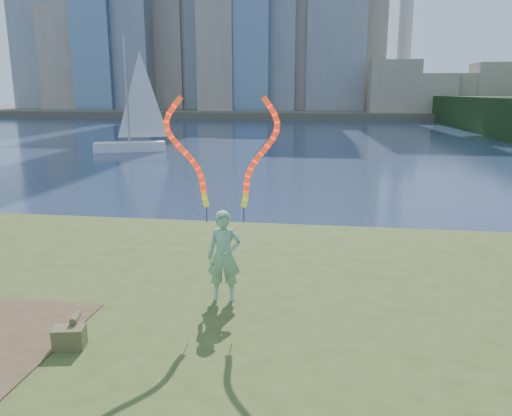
# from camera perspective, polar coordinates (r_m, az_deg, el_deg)

# --- Properties ---
(ground) EXTENTS (320.00, 320.00, 0.00)m
(ground) POSITION_cam_1_polar(r_m,az_deg,el_deg) (11.36, -10.27, -11.27)
(ground) COLOR #18253E
(ground) RESTS_ON ground
(grassy_knoll) EXTENTS (20.00, 18.00, 0.80)m
(grassy_knoll) POSITION_cam_1_polar(r_m,az_deg,el_deg) (9.30, -14.99, -15.00)
(grassy_knoll) COLOR #3A4A1A
(grassy_knoll) RESTS_ON ground
(far_shore) EXTENTS (320.00, 40.00, 1.20)m
(far_shore) POSITION_cam_1_polar(r_m,az_deg,el_deg) (104.90, 6.67, 10.84)
(far_shore) COLOR #4B4637
(far_shore) RESTS_ON ground
(woman_with_ribbons) EXTENTS (2.08, 0.48, 4.10)m
(woman_with_ribbons) POSITION_cam_1_polar(r_m,az_deg,el_deg) (9.24, -3.67, -2.30)
(woman_with_ribbons) COLOR #1A762F
(woman_with_ribbons) RESTS_ON grassy_knoll
(canvas_bag) EXTENTS (0.52, 0.58, 0.44)m
(canvas_bag) POSITION_cam_1_polar(r_m,az_deg,el_deg) (8.44, -20.50, -13.53)
(canvas_bag) COLOR #4E4627
(canvas_bag) RESTS_ON grassy_knoll
(sailboat) EXTENTS (5.81, 3.75, 8.94)m
(sailboat) POSITION_cam_1_polar(r_m,az_deg,el_deg) (41.43, -13.88, 8.45)
(sailboat) COLOR silver
(sailboat) RESTS_ON ground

